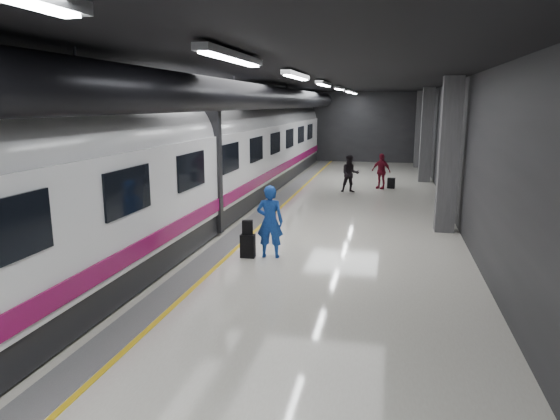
# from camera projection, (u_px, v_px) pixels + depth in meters

# --- Properties ---
(ground) EXTENTS (40.00, 40.00, 0.00)m
(ground) POSITION_uv_depth(u_px,v_px,m) (281.00, 239.00, 14.01)
(ground) COLOR silver
(ground) RESTS_ON ground
(platform_hall) EXTENTS (10.02, 40.02, 4.51)m
(platform_hall) POSITION_uv_depth(u_px,v_px,m) (279.00, 111.00, 14.25)
(platform_hall) COLOR black
(platform_hall) RESTS_ON ground
(train) EXTENTS (3.05, 38.00, 4.05)m
(train) POSITION_uv_depth(u_px,v_px,m) (170.00, 163.00, 14.27)
(train) COLOR black
(train) RESTS_ON ground
(traveler_main) EXTENTS (0.69, 0.48, 1.80)m
(traveler_main) POSITION_uv_depth(u_px,v_px,m) (270.00, 222.00, 12.20)
(traveler_main) COLOR blue
(traveler_main) RESTS_ON ground
(suitcase_main) EXTENTS (0.37, 0.24, 0.58)m
(suitcase_main) POSITION_uv_depth(u_px,v_px,m) (248.00, 246.00, 12.30)
(suitcase_main) COLOR black
(suitcase_main) RESTS_ON ground
(shoulder_bag) EXTENTS (0.29, 0.20, 0.35)m
(shoulder_bag) POSITION_uv_depth(u_px,v_px,m) (247.00, 227.00, 12.23)
(shoulder_bag) COLOR black
(shoulder_bag) RESTS_ON suitcase_main
(traveler_far_a) EXTENTS (0.89, 0.76, 1.60)m
(traveler_far_a) POSITION_uv_depth(u_px,v_px,m) (350.00, 174.00, 21.33)
(traveler_far_a) COLOR black
(traveler_far_a) RESTS_ON ground
(traveler_far_b) EXTENTS (0.99, 0.79, 1.58)m
(traveler_far_b) POSITION_uv_depth(u_px,v_px,m) (381.00, 171.00, 22.29)
(traveler_far_b) COLOR maroon
(traveler_far_b) RESTS_ON ground
(suitcase_far) EXTENTS (0.35, 0.26, 0.47)m
(suitcase_far) POSITION_uv_depth(u_px,v_px,m) (391.00, 183.00, 22.45)
(suitcase_far) COLOR black
(suitcase_far) RESTS_ON ground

